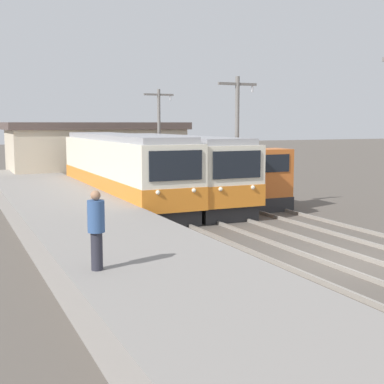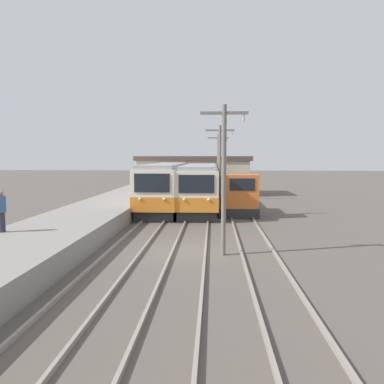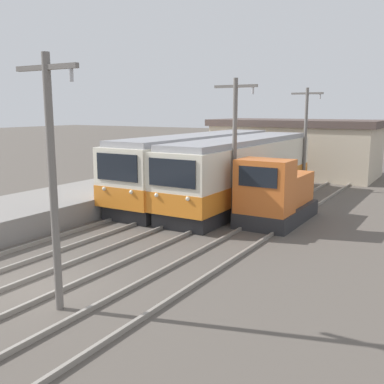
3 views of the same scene
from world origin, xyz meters
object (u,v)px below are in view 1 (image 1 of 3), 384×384
object	(u,v)px
commuter_train_center	(173,171)
catenary_mast_far	(159,134)
commuter_train_left	(122,173)
shunting_locomotive	(250,183)
catenary_mast_mid	(237,139)
person_on_platform	(96,227)

from	to	relation	value
commuter_train_center	catenary_mast_far	size ratio (longest dim) A/B	2.20
commuter_train_left	commuter_train_center	bearing A→B (deg)	-1.92
catenary_mast_far	shunting_locomotive	bearing A→B (deg)	-80.56
catenary_mast_mid	person_on_platform	size ratio (longest dim) A/B	3.57
catenary_mast_mid	shunting_locomotive	bearing A→B (deg)	40.04
shunting_locomotive	catenary_mast_mid	size ratio (longest dim) A/B	0.77
commuter_train_left	catenary_mast_mid	distance (m)	6.39
commuter_train_left	commuter_train_center	xyz separation A→B (m)	(2.80, -0.09, -0.04)
catenary_mast_mid	catenary_mast_far	size ratio (longest dim) A/B	1.00
commuter_train_center	catenary_mast_mid	world-z (taller)	catenary_mast_mid
shunting_locomotive	person_on_platform	xyz separation A→B (m)	(-11.01, -11.93, 0.75)
commuter_train_center	person_on_platform	size ratio (longest dim) A/B	7.87
shunting_locomotive	commuter_train_center	bearing A→B (deg)	134.91
shunting_locomotive	commuter_train_left	bearing A→B (deg)	151.85
commuter_train_left	person_on_platform	xyz separation A→B (m)	(-5.21, -15.04, 0.26)
commuter_train_center	shunting_locomotive	distance (m)	4.27
commuter_train_left	person_on_platform	size ratio (longest dim) A/B	8.09
catenary_mast_far	person_on_platform	world-z (taller)	catenary_mast_far
commuter_train_left	shunting_locomotive	bearing A→B (deg)	-28.15
catenary_mast_far	person_on_platform	bearing A→B (deg)	-114.47
catenary_mast_mid	commuter_train_center	bearing A→B (deg)	109.49
person_on_platform	catenary_mast_mid	bearing A→B (deg)	48.30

